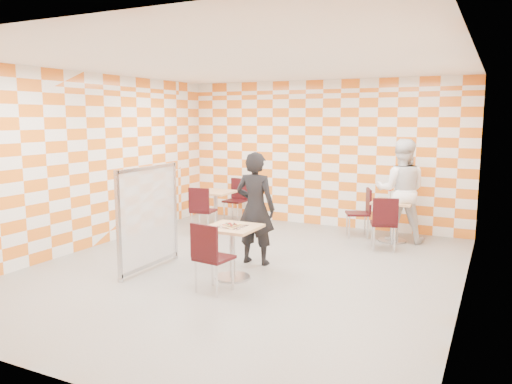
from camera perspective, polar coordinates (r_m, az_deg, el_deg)
room_shell at (r=7.71m, az=0.46°, el=2.96°), size 7.00×7.00×7.00m
main_table at (r=7.00m, az=-2.73°, el=-5.86°), size 0.70×0.70×0.75m
second_table at (r=9.40m, az=15.38°, el=-2.44°), size 0.70×0.70×0.75m
empty_table at (r=10.27m, az=-4.64°, el=-1.23°), size 0.70×0.70×0.75m
chair_main_front at (r=6.42m, az=-5.33°, el=-6.90°), size 0.47×0.48×0.92m
chair_second_front at (r=8.67m, az=14.46°, el=-3.07°), size 0.53×0.54×0.92m
chair_second_side at (r=9.60m, az=12.10°, el=-1.88°), size 0.56×0.56×0.92m
chair_empty_near at (r=9.63m, az=-6.27°, el=-1.70°), size 0.47×0.48×0.92m
chair_empty_far at (r=10.88m, az=-2.17°, el=-0.48°), size 0.44×0.45×0.92m
partition at (r=7.51m, az=-12.16°, el=-2.85°), size 0.08×1.38×1.55m
man_dark at (r=7.64m, az=-0.08°, el=-1.87°), size 0.64×0.43×1.74m
man_white at (r=9.38m, az=16.22°, el=0.16°), size 1.02×0.86×1.87m
pizza_on_foil at (r=6.93m, az=-2.80°, el=-3.81°), size 0.40×0.40×0.04m
sport_bottle at (r=9.48m, az=15.02°, el=-0.31°), size 0.06×0.06×0.20m
soda_bottle at (r=9.34m, az=16.00°, el=-0.38°), size 0.07×0.07×0.23m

